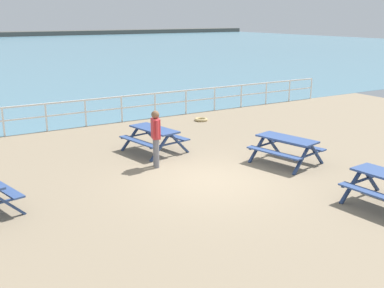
% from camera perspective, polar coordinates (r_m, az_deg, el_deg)
% --- Properties ---
extents(ground_plane, '(30.00, 24.00, 0.20)m').
position_cam_1_polar(ground_plane, '(12.59, 2.28, -4.79)').
color(ground_plane, gray).
extents(seaward_railing, '(23.07, 0.07, 1.08)m').
position_cam_1_polar(seaward_railing, '(19.08, -10.74, 4.56)').
color(seaward_railing, white).
rests_on(seaward_railing, ground).
extents(picnic_table_near_right, '(1.87, 2.09, 0.80)m').
position_cam_1_polar(picnic_table_near_right, '(14.03, 11.48, -0.02)').
color(picnic_table_near_right, '#334C84').
rests_on(picnic_table_near_right, ground).
extents(picnic_table_mid_centre, '(1.81, 2.04, 0.80)m').
position_cam_1_polar(picnic_table_mid_centre, '(14.97, -4.62, 1.21)').
color(picnic_table_mid_centre, '#334C84').
rests_on(picnic_table_mid_centre, ground).
extents(visitor, '(0.30, 0.51, 1.66)m').
position_cam_1_polar(visitor, '(13.36, -4.45, 1.09)').
color(visitor, slate).
rests_on(visitor, ground).
extents(rope_coil, '(0.55, 0.55, 0.11)m').
position_cam_1_polar(rope_coil, '(19.49, 1.11, 3.02)').
color(rope_coil, tan).
rests_on(rope_coil, ground).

